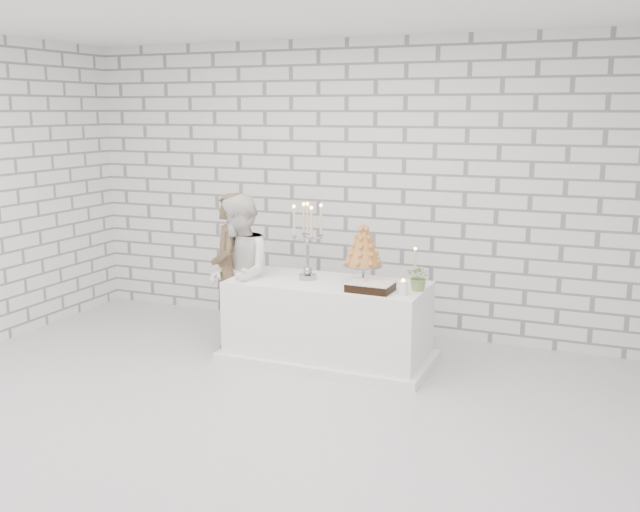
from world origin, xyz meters
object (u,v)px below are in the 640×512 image
(bride, at_px, (239,274))
(croquembouche, at_px, (363,253))
(cake_table, at_px, (328,321))
(groom, at_px, (230,270))
(candelabra, at_px, (308,241))

(bride, height_order, croquembouche, bride)
(cake_table, height_order, bride, bride)
(cake_table, relative_size, croquembouche, 3.24)
(cake_table, xyz_separation_m, groom, (-1.05, 0.06, 0.38))
(candelabra, bearing_deg, groom, 177.05)
(bride, bearing_deg, candelabra, 65.39)
(bride, xyz_separation_m, croquembouche, (1.20, 0.13, 0.27))
(groom, relative_size, croquembouche, 2.71)
(bride, bearing_deg, groom, -157.60)
(cake_table, height_order, croquembouche, croquembouche)
(cake_table, xyz_separation_m, croquembouche, (0.32, 0.06, 0.65))
(groom, xyz_separation_m, croquembouche, (1.37, -0.00, 0.27))
(groom, height_order, candelabra, groom)
(groom, xyz_separation_m, bride, (0.17, -0.13, 0.00))
(bride, relative_size, croquembouche, 2.73)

